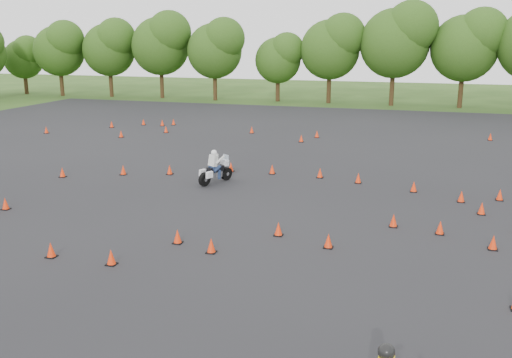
{
  "coord_description": "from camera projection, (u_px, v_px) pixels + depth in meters",
  "views": [
    {
      "loc": [
        6.18,
        -16.48,
        6.58
      ],
      "look_at": [
        0.0,
        4.0,
        1.2
      ],
      "focal_mm": 40.0,
      "sensor_mm": 36.0,
      "label": 1
    }
  ],
  "objects": [
    {
      "name": "treeline",
      "position": [
        396.0,
        59.0,
        49.4
      ],
      "size": [
        86.82,
        32.28,
        10.91
      ],
      "color": "#2A4B15",
      "rests_on": "ground"
    },
    {
      "name": "rider_white",
      "position": [
        215.0,
        166.0,
        26.05
      ],
      "size": [
        1.39,
        2.14,
        1.59
      ],
      "primitive_type": null,
      "rotation": [
        0.0,
        0.0,
        1.17
      ],
      "color": "silver",
      "rests_on": "ground"
    },
    {
      "name": "traffic_cones",
      "position": [
        265.0,
        193.0,
        23.76
      ],
      "size": [
        36.26,
        33.17,
        0.45
      ],
      "color": "#F7320A",
      "rests_on": "asphalt_pad"
    },
    {
      "name": "ground",
      "position": [
        221.0,
        243.0,
        18.64
      ],
      "size": [
        140.0,
        140.0,
        0.0
      ],
      "primitive_type": "plane",
      "color": "#2D5119",
      "rests_on": "ground"
    },
    {
      "name": "asphalt_pad",
      "position": [
        270.0,
        195.0,
        24.21
      ],
      "size": [
        62.0,
        62.0,
        0.0
      ],
      "primitive_type": "plane",
      "color": "black",
      "rests_on": "ground"
    }
  ]
}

